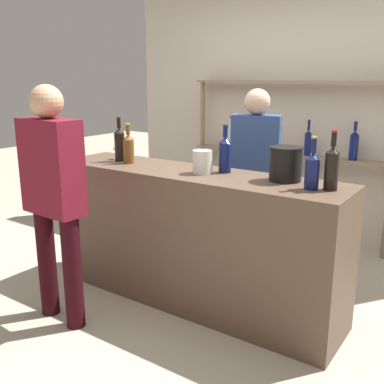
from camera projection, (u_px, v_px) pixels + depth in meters
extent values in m
plane|color=#B2A893|center=(192.00, 299.00, 3.46)|extent=(16.00, 16.00, 0.00)
cube|color=brown|center=(192.00, 238.00, 3.34)|extent=(2.27, 0.55, 1.01)
cube|color=beige|center=(296.00, 103.00, 4.61)|extent=(3.87, 0.12, 2.80)
cylinder|color=#897056|center=(202.00, 153.00, 5.17)|extent=(0.05, 0.05, 1.63)
cube|color=#897056|center=(290.00, 82.00, 4.41)|extent=(2.09, 0.18, 0.02)
cube|color=#897056|center=(286.00, 154.00, 4.59)|extent=(2.09, 0.18, 0.02)
cylinder|color=silver|center=(230.00, 139.00, 4.93)|extent=(0.07, 0.07, 0.20)
cone|color=silver|center=(230.00, 128.00, 4.90)|extent=(0.07, 0.07, 0.03)
cylinder|color=silver|center=(230.00, 122.00, 4.88)|extent=(0.03, 0.03, 0.10)
cylinder|color=maroon|center=(230.00, 117.00, 4.87)|extent=(0.03, 0.03, 0.01)
cylinder|color=silver|center=(267.00, 142.00, 4.68)|extent=(0.06, 0.06, 0.20)
cone|color=silver|center=(267.00, 131.00, 4.65)|extent=(0.06, 0.06, 0.03)
cylinder|color=silver|center=(267.00, 125.00, 4.64)|extent=(0.02, 0.02, 0.09)
cylinder|color=black|center=(267.00, 120.00, 4.63)|extent=(0.03, 0.03, 0.01)
cylinder|color=#0F1956|center=(308.00, 145.00, 4.44)|extent=(0.07, 0.07, 0.22)
cone|color=#0F1956|center=(308.00, 132.00, 4.41)|extent=(0.07, 0.07, 0.03)
cylinder|color=#0F1956|center=(309.00, 126.00, 4.39)|extent=(0.03, 0.03, 0.10)
cylinder|color=black|center=(309.00, 120.00, 4.38)|extent=(0.03, 0.03, 0.01)
cylinder|color=#0F1956|center=(354.00, 148.00, 4.19)|extent=(0.08, 0.08, 0.23)
cone|color=#0F1956|center=(355.00, 133.00, 4.16)|extent=(0.08, 0.08, 0.04)
cylinder|color=#0F1956|center=(356.00, 127.00, 4.14)|extent=(0.03, 0.03, 0.08)
cylinder|color=black|center=(356.00, 122.00, 4.13)|extent=(0.03, 0.03, 0.01)
cylinder|color=#0F1956|center=(225.00, 158.00, 3.16)|extent=(0.09, 0.09, 0.21)
cone|color=#0F1956|center=(225.00, 140.00, 3.13)|extent=(0.09, 0.09, 0.04)
cylinder|color=#0F1956|center=(225.00, 132.00, 3.11)|extent=(0.03, 0.03, 0.08)
cylinder|color=#232328|center=(225.00, 125.00, 3.10)|extent=(0.04, 0.04, 0.01)
cylinder|color=black|center=(331.00, 172.00, 2.66)|extent=(0.08, 0.08, 0.22)
cone|color=black|center=(333.00, 150.00, 2.63)|extent=(0.08, 0.08, 0.04)
cylinder|color=black|center=(334.00, 140.00, 2.61)|extent=(0.03, 0.03, 0.08)
cylinder|color=maroon|center=(335.00, 131.00, 2.60)|extent=(0.03, 0.03, 0.01)
cylinder|color=#0F1956|center=(312.00, 174.00, 2.69)|extent=(0.08, 0.08, 0.18)
cone|color=#0F1956|center=(313.00, 156.00, 2.66)|extent=(0.08, 0.08, 0.04)
cylinder|color=#0F1956|center=(314.00, 146.00, 2.64)|extent=(0.03, 0.03, 0.09)
cylinder|color=gold|center=(314.00, 137.00, 2.63)|extent=(0.03, 0.03, 0.01)
cylinder|color=brown|center=(129.00, 151.00, 3.51)|extent=(0.08, 0.08, 0.19)
cone|color=brown|center=(128.00, 137.00, 3.48)|extent=(0.08, 0.08, 0.04)
cylinder|color=brown|center=(128.00, 130.00, 3.46)|extent=(0.03, 0.03, 0.07)
cylinder|color=gold|center=(128.00, 124.00, 3.45)|extent=(0.03, 0.03, 0.01)
cylinder|color=black|center=(120.00, 147.00, 3.58)|extent=(0.08, 0.08, 0.23)
cone|color=black|center=(119.00, 131.00, 3.54)|extent=(0.08, 0.08, 0.04)
cylinder|color=black|center=(119.00, 123.00, 3.53)|extent=(0.03, 0.03, 0.08)
cylinder|color=#232328|center=(119.00, 118.00, 3.52)|extent=(0.03, 0.03, 0.01)
cylinder|color=silver|center=(117.00, 159.00, 3.69)|extent=(0.06, 0.06, 0.00)
cylinder|color=silver|center=(117.00, 154.00, 3.68)|extent=(0.01, 0.01, 0.08)
cone|color=silver|center=(117.00, 146.00, 3.67)|extent=(0.07, 0.07, 0.07)
cylinder|color=black|center=(286.00, 165.00, 2.90)|extent=(0.21, 0.21, 0.22)
cylinder|color=black|center=(286.00, 147.00, 2.88)|extent=(0.22, 0.22, 0.01)
cylinder|color=silver|center=(203.00, 162.00, 3.13)|extent=(0.14, 0.14, 0.16)
sphere|color=tan|center=(195.00, 171.00, 3.14)|extent=(0.02, 0.02, 0.02)
sphere|color=tan|center=(202.00, 163.00, 3.13)|extent=(0.02, 0.02, 0.02)
sphere|color=tan|center=(196.00, 169.00, 3.15)|extent=(0.02, 0.02, 0.02)
sphere|color=tan|center=(204.00, 166.00, 3.09)|extent=(0.02, 0.02, 0.02)
sphere|color=tan|center=(204.00, 171.00, 3.10)|extent=(0.02, 0.02, 0.02)
sphere|color=tan|center=(200.00, 169.00, 3.18)|extent=(0.02, 0.02, 0.02)
sphere|color=tan|center=(199.00, 172.00, 3.11)|extent=(0.02, 0.02, 0.02)
sphere|color=tan|center=(200.00, 169.00, 3.12)|extent=(0.02, 0.02, 0.02)
cylinder|color=black|center=(73.00, 273.00, 3.00)|extent=(0.13, 0.13, 0.79)
cylinder|color=black|center=(47.00, 262.00, 3.17)|extent=(0.13, 0.13, 0.79)
cube|color=maroon|center=(52.00, 167.00, 2.91)|extent=(0.46, 0.22, 0.62)
sphere|color=tan|center=(46.00, 101.00, 2.81)|extent=(0.21, 0.21, 0.21)
cylinder|color=#121C33|center=(238.00, 230.00, 3.87)|extent=(0.11, 0.11, 0.76)
cylinder|color=#121C33|center=(267.00, 233.00, 3.80)|extent=(0.11, 0.11, 0.76)
cube|color=navy|center=(256.00, 152.00, 3.66)|extent=(0.42, 0.28, 0.60)
sphere|color=#DBB293|center=(257.00, 102.00, 3.56)|extent=(0.21, 0.21, 0.21)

